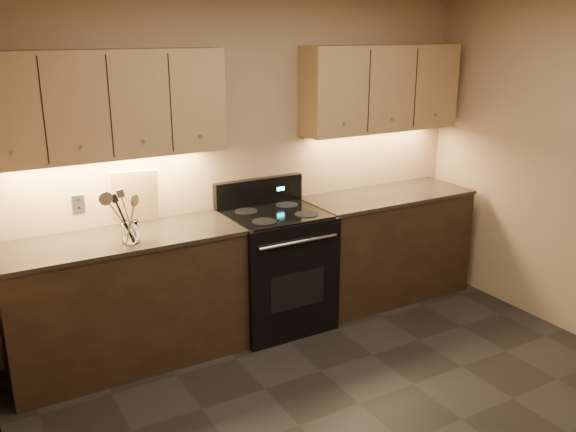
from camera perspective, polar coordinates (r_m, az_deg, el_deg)
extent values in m
cube|color=#A2845F|center=(4.80, -3.87, 5.36)|extent=(4.00, 0.04, 2.60)
cube|color=black|center=(4.43, -14.87, -7.80)|extent=(1.60, 0.60, 0.90)
cube|color=#322B20|center=(4.26, -15.34, -2.11)|extent=(1.62, 0.62, 0.03)
cube|color=black|center=(5.40, 9.07, -2.84)|extent=(1.44, 0.60, 0.90)
cube|color=#322B20|center=(5.26, 9.30, 1.92)|extent=(1.46, 0.62, 0.03)
cube|color=black|center=(4.80, -1.09, -5.09)|extent=(0.76, 0.65, 0.92)
cube|color=black|center=(4.65, -1.12, 0.23)|extent=(0.70, 0.60, 0.01)
cube|color=black|center=(4.86, -2.75, 2.26)|extent=(0.76, 0.07, 0.22)
cube|color=#19E5F2|center=(4.91, -0.69, 2.56)|extent=(0.06, 0.00, 0.03)
cylinder|color=silver|center=(4.40, 1.02, -2.43)|extent=(0.65, 0.02, 0.02)
cube|color=black|center=(4.56, 0.91, -6.97)|extent=(0.46, 0.00, 0.28)
cylinder|color=black|center=(4.44, -2.23, -0.50)|extent=(0.18, 0.18, 0.00)
cylinder|color=black|center=(4.61, 1.74, 0.17)|extent=(0.18, 0.18, 0.00)
cylinder|color=black|center=(4.69, -3.93, 0.46)|extent=(0.18, 0.18, 0.00)
cylinder|color=black|center=(4.85, -0.11, 1.06)|extent=(0.18, 0.18, 0.00)
cube|color=#A47452|center=(4.21, -16.83, 9.94)|extent=(1.60, 0.30, 0.70)
cube|color=#A47452|center=(5.22, 8.72, 11.71)|extent=(1.44, 0.30, 0.70)
cube|color=#B2B5BA|center=(4.44, -19.03, 1.09)|extent=(0.08, 0.01, 0.12)
cylinder|color=white|center=(4.11, -14.54, -1.45)|extent=(0.13, 0.13, 0.14)
cylinder|color=white|center=(4.13, -14.48, -2.29)|extent=(0.11, 0.11, 0.02)
cube|color=tan|center=(4.47, -14.11, 1.75)|extent=(0.33, 0.16, 0.40)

